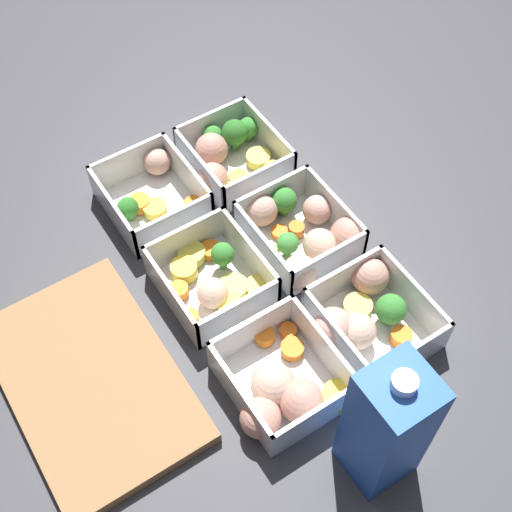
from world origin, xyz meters
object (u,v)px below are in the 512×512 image
object	(u,v)px
container_far_center	(213,280)
container_far_right	(152,194)
juice_carton	(387,427)
container_near_right	(229,156)
container_near_center	(304,234)
container_far_left	(282,389)
container_near_left	(365,315)

from	to	relation	value
container_far_center	container_far_right	bearing A→B (deg)	-0.71
container_far_center	container_far_right	distance (m)	0.16
container_far_right	juice_carton	size ratio (longest dim) A/B	0.70
container_near_right	container_near_center	bearing A→B (deg)	-176.79
container_far_left	container_far_right	bearing A→B (deg)	-2.31
container_near_center	container_near_left	bearing A→B (deg)	176.36
container_near_right	juice_carton	distance (m)	0.47
container_far_center	container_far_left	bearing A→B (deg)	176.17
container_far_left	container_far_right	size ratio (longest dim) A/B	1.03
container_near_right	juice_carton	world-z (taller)	juice_carton
container_near_center	container_far_right	world-z (taller)	same
container_near_left	juice_carton	world-z (taller)	juice_carton
container_near_left	container_far_center	bearing A→B (deg)	41.01
container_far_left	container_far_center	distance (m)	0.17
container_near_left	container_far_center	xyz separation A→B (m)	(0.14, 0.13, -0.01)
container_near_right	container_far_left	world-z (taller)	same
container_near_left	container_far_right	world-z (taller)	same
container_far_left	container_near_right	bearing A→B (deg)	-22.13
container_far_center	juice_carton	xyz separation A→B (m)	(-0.29, -0.03, 0.08)
container_near_center	container_far_right	xyz separation A→B (m)	(0.17, 0.13, -0.00)
juice_carton	container_far_center	bearing A→B (deg)	6.46
juice_carton	container_far_left	bearing A→B (deg)	20.97
container_far_left	container_near_left	bearing A→B (deg)	-79.05
container_near_center	container_near_right	distance (m)	0.17
container_near_center	container_far_center	xyz separation A→B (m)	(0.01, 0.13, -0.01)
container_far_right	juice_carton	world-z (taller)	juice_carton
container_far_center	container_far_right	world-z (taller)	same
container_near_right	container_far_right	size ratio (longest dim) A/B	0.95
container_near_left	container_near_center	distance (m)	0.14
container_near_right	container_far_center	world-z (taller)	same
container_near_right	container_far_left	size ratio (longest dim) A/B	0.92
container_near_right	container_far_left	bearing A→B (deg)	157.87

